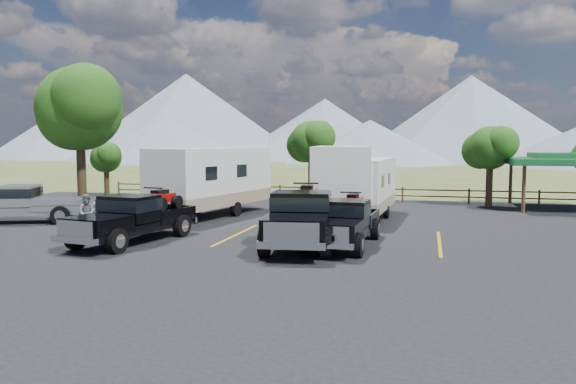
% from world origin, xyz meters
% --- Properties ---
extents(ground, '(320.00, 320.00, 0.00)m').
position_xyz_m(ground, '(0.00, 0.00, 0.00)').
color(ground, '#475222').
rests_on(ground, ground).
extents(asphalt_lot, '(44.00, 34.00, 0.04)m').
position_xyz_m(asphalt_lot, '(0.00, 3.00, 0.02)').
color(asphalt_lot, black).
rests_on(asphalt_lot, ground).
extents(stall_lines, '(12.12, 5.50, 0.01)m').
position_xyz_m(stall_lines, '(0.00, 4.00, 0.04)').
color(stall_lines, '#C08F16').
rests_on(stall_lines, asphalt_lot).
extents(tree_big_nw, '(5.54, 5.18, 7.84)m').
position_xyz_m(tree_big_nw, '(-12.55, 9.03, 5.60)').
color(tree_big_nw, black).
rests_on(tree_big_nw, ground).
extents(tree_ne_a, '(3.11, 2.92, 4.76)m').
position_xyz_m(tree_ne_a, '(8.97, 17.01, 3.48)').
color(tree_ne_a, black).
rests_on(tree_ne_a, ground).
extents(tree_north, '(3.46, 3.24, 5.25)m').
position_xyz_m(tree_north, '(-2.03, 19.02, 3.83)').
color(tree_north, black).
rests_on(tree_north, ground).
extents(tree_nw_small, '(2.59, 2.43, 3.85)m').
position_xyz_m(tree_nw_small, '(-16.02, 17.01, 2.78)').
color(tree_nw_small, black).
rests_on(tree_nw_small, ground).
extents(rail_fence, '(36.12, 0.12, 1.00)m').
position_xyz_m(rail_fence, '(2.00, 18.50, 0.61)').
color(rail_fence, '#503422').
rests_on(rail_fence, ground).
extents(pavilion, '(6.20, 6.20, 3.22)m').
position_xyz_m(pavilion, '(13.00, 17.00, 2.79)').
color(pavilion, '#503422').
rests_on(pavilion, ground).
extents(mountain_range, '(209.00, 71.00, 20.00)m').
position_xyz_m(mountain_range, '(-7.63, 105.98, 7.87)').
color(mountain_range, slate).
rests_on(mountain_range, ground).
extents(rig_left, '(2.87, 6.20, 1.99)m').
position_xyz_m(rig_left, '(-5.18, 1.48, 1.00)').
color(rig_left, black).
rests_on(rig_left, asphalt_lot).
extents(rig_center, '(2.95, 6.85, 2.22)m').
position_xyz_m(rig_center, '(1.13, 2.31, 1.11)').
color(rig_center, black).
rests_on(rig_center, asphalt_lot).
extents(rig_right, '(2.26, 5.74, 1.88)m').
position_xyz_m(rig_right, '(2.63, 2.64, 0.95)').
color(rig_right, black).
rests_on(rig_right, asphalt_lot).
extents(trailer_left, '(4.18, 10.00, 3.46)m').
position_xyz_m(trailer_left, '(-5.18, 9.38, 1.85)').
color(trailer_left, silver).
rests_on(trailer_left, asphalt_lot).
extents(trailer_center, '(3.76, 10.33, 3.57)m').
position_xyz_m(trailer_center, '(1.30, 10.62, 1.91)').
color(trailer_center, silver).
rests_on(trailer_center, asphalt_lot).
extents(trailer_right, '(2.58, 8.51, 2.95)m').
position_xyz_m(trailer_right, '(2.53, 10.32, 1.58)').
color(trailer_right, silver).
rests_on(trailer_right, asphalt_lot).
extents(pickup_silver, '(6.18, 3.91, 1.77)m').
position_xyz_m(pickup_silver, '(-12.84, 4.91, 0.96)').
color(pickup_silver, gray).
rests_on(pickup_silver, asphalt_lot).
extents(person_a, '(0.61, 0.44, 1.57)m').
position_xyz_m(person_a, '(-6.56, 1.20, 0.82)').
color(person_a, white).
rests_on(person_a, asphalt_lot).
extents(person_b, '(0.92, 0.82, 1.59)m').
position_xyz_m(person_b, '(-8.38, 3.27, 0.83)').
color(person_b, slate).
rests_on(person_b, asphalt_lot).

